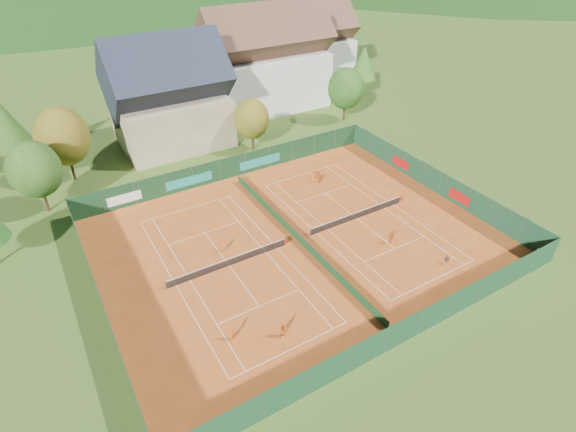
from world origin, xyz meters
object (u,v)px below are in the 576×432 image
(chalet, at_px, (169,100))
(hotel_block_b, at_px, (309,48))
(player_left_near, at_px, (233,334))
(player_left_far, at_px, (223,247))
(ball_hopper, at_px, (447,260))
(player_right_near, at_px, (391,238))
(player_right_far_a, at_px, (313,175))
(player_right_far_b, at_px, (320,178))
(player_left_mid, at_px, (283,331))
(hotel_block_a, at_px, (266,65))

(chalet, xyz_separation_m, hotel_block_b, (33.00, 14.00, -0.01))
(player_left_near, xyz_separation_m, player_left_far, (4.07, 10.96, -0.12))
(chalet, height_order, ball_hopper, chalet)
(hotel_block_b, distance_m, player_right_near, 54.37)
(chalet, relative_size, ball_hopper, 20.25)
(player_right_far_a, relative_size, player_right_far_b, 0.95)
(player_right_far_b, bearing_deg, player_right_far_a, -85.51)
(player_left_mid, bearing_deg, hotel_block_b, 47.93)
(player_right_near, xyz_separation_m, player_right_far_b, (0.78, 14.41, -0.05))
(player_left_far, bearing_deg, player_right_far_b, -161.53)
(player_left_far, distance_m, player_right_far_b, 17.75)
(hotel_block_b, distance_m, player_left_far, 56.39)
(hotel_block_b, bearing_deg, player_right_far_b, -121.04)
(player_left_near, bearing_deg, player_right_far_b, 38.26)
(hotel_block_a, relative_size, player_right_far_b, 15.87)
(player_left_near, relative_size, player_left_far, 1.19)
(hotel_block_b, distance_m, ball_hopper, 58.50)
(hotel_block_a, bearing_deg, player_right_far_a, -105.72)
(hotel_block_a, bearing_deg, hotel_block_b, 29.74)
(player_left_near, distance_m, player_left_mid, 4.14)
(chalet, xyz_separation_m, hotel_block_a, (19.00, 6.00, 0.76))
(hotel_block_a, relative_size, player_left_mid, 15.10)
(player_left_near, relative_size, player_left_mid, 0.99)
(player_left_mid, xyz_separation_m, player_right_far_b, (16.85, 19.46, -0.03))
(player_left_near, height_order, player_left_mid, player_left_mid)
(ball_hopper, bearing_deg, hotel_block_b, 70.57)
(player_right_far_a, bearing_deg, player_left_mid, 39.75)
(ball_hopper, relative_size, player_right_near, 0.55)
(chalet, bearing_deg, ball_hopper, -71.53)
(hotel_block_a, distance_m, ball_hopper, 47.67)
(player_left_far, xyz_separation_m, player_right_far_b, (16.47, 6.62, 0.09))
(player_right_far_a, distance_m, player_right_far_b, 1.17)
(player_left_mid, bearing_deg, chalet, 75.84)
(player_left_near, xyz_separation_m, player_right_far_a, (20.34, 18.73, -0.06))
(hotel_block_b, bearing_deg, player_left_mid, -124.85)
(hotel_block_a, height_order, ball_hopper, hotel_block_a)
(hotel_block_b, xyz_separation_m, player_right_far_b, (-21.08, -35.02, -5.94))
(hotel_block_a, xyz_separation_m, hotel_block_b, (14.00, 8.00, -0.76))
(player_right_far_b, bearing_deg, player_left_mid, 43.59)
(hotel_block_a, height_order, player_left_near, hotel_block_a)
(chalet, height_order, hotel_block_b, chalet)
(hotel_block_b, bearing_deg, player_right_far_a, -122.14)
(player_right_far_a, bearing_deg, player_left_far, 14.20)
(ball_hopper, height_order, player_right_far_a, player_right_far_a)
(chalet, distance_m, player_right_near, 37.61)
(chalet, bearing_deg, player_left_near, -102.59)
(ball_hopper, distance_m, player_right_far_b, 19.93)
(hotel_block_a, height_order, player_right_far_a, hotel_block_a)
(player_right_near, bearing_deg, hotel_block_a, 15.49)
(player_left_mid, height_order, player_right_near, player_right_near)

